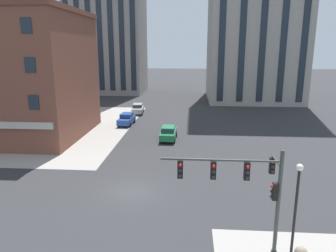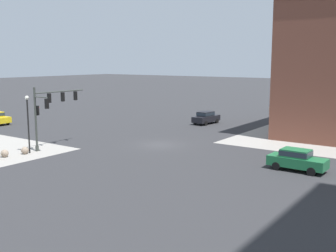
# 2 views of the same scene
# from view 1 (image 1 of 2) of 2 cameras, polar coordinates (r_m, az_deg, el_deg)

# --- Properties ---
(ground_plane) EXTENTS (320.00, 320.00, 0.00)m
(ground_plane) POSITION_cam_1_polar(r_m,az_deg,el_deg) (25.59, -6.65, -11.47)
(ground_plane) COLOR #2D2D30
(sidewalk_far_corner) EXTENTS (32.00, 32.00, 0.02)m
(sidewalk_far_corner) POSITION_cam_1_polar(r_m,az_deg,el_deg) (50.48, -25.03, -0.04)
(sidewalk_far_corner) COLOR gray
(sidewalk_far_corner) RESTS_ON ground
(traffic_signal_main) EXTENTS (6.13, 2.09, 6.03)m
(traffic_signal_main) POSITION_cam_1_polar(r_m,az_deg,el_deg) (17.03, 14.61, -10.46)
(traffic_signal_main) COLOR #383D38
(traffic_signal_main) RESTS_ON ground
(street_lamp_corner_near) EXTENTS (0.36, 0.36, 5.31)m
(street_lamp_corner_near) POSITION_cam_1_polar(r_m,az_deg,el_deg) (17.79, 21.99, -12.29)
(street_lamp_corner_near) COLOR black
(street_lamp_corner_near) RESTS_ON ground
(car_main_northbound_far) EXTENTS (2.18, 4.54, 1.68)m
(car_main_northbound_far) POSITION_cam_1_polar(r_m,az_deg,el_deg) (54.87, -5.45, 3.18)
(car_main_northbound_far) COLOR #99999E
(car_main_northbound_far) RESTS_ON ground
(car_main_southbound_near) EXTENTS (1.99, 4.45, 1.68)m
(car_main_southbound_near) POSITION_cam_1_polar(r_m,az_deg,el_deg) (38.77, 0.07, -1.16)
(car_main_southbound_near) COLOR #1E6B3D
(car_main_southbound_near) RESTS_ON ground
(car_main_southbound_far) EXTENTS (2.07, 4.49, 1.68)m
(car_main_southbound_far) POSITION_cam_1_polar(r_m,az_deg,el_deg) (46.90, -7.43, 1.34)
(car_main_southbound_far) COLOR #23479E
(car_main_southbound_far) RESTS_ON ground
(storefront_block_near_corner) EXTENTS (18.66, 15.63, 15.45)m
(storefront_block_near_corner) POSITION_cam_1_polar(r_m,az_deg,el_deg) (44.69, -26.65, 8.26)
(storefront_block_near_corner) COLOR brown
(storefront_block_near_corner) RESTS_ON ground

